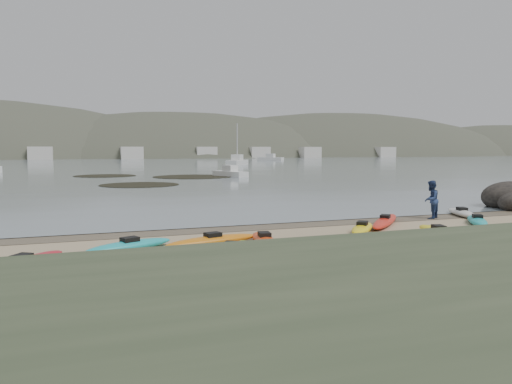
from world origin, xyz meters
name	(u,v)px	position (x,y,z in m)	size (l,w,h in m)	color
ground	(256,225)	(0.00, 0.00, 0.00)	(600.00, 600.00, 0.00)	tan
wet_sand	(258,226)	(0.00, -0.30, 0.00)	(60.00, 60.00, 0.00)	brown
water	(86,154)	(0.00, 300.00, 0.01)	(1200.00, 1200.00, 0.00)	slate
kayaks	(283,238)	(-0.55, -4.31, 0.17)	(22.65, 10.08, 0.34)	#1BA5A8
person_east	(431,200)	(8.80, -0.95, 0.94)	(0.91, 0.71, 1.88)	navy
kelp_mats	(154,178)	(0.96, 36.49, 0.03)	(18.31, 24.55, 0.04)	black
moored_boats	(119,163)	(1.08, 83.40, 0.55)	(88.09, 80.11, 1.20)	silver
far_hills	(188,193)	(39.38, 193.97, -15.93)	(550.00, 135.00, 80.00)	#384235
far_town	(118,153)	(6.00, 145.00, 2.00)	(199.00, 5.00, 4.00)	beige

